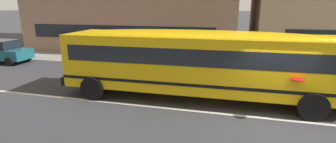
# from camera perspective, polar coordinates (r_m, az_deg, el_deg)

# --- Properties ---
(ground_plane) EXTENTS (400.00, 400.00, 0.00)m
(ground_plane) POSITION_cam_1_polar(r_m,az_deg,el_deg) (9.91, 23.44, -10.11)
(ground_plane) COLOR #38383D
(sidewalk_far) EXTENTS (120.00, 3.00, 0.01)m
(sidewalk_far) POSITION_cam_1_polar(r_m,az_deg,el_deg) (17.37, 19.65, 0.80)
(sidewalk_far) COLOR gray
(sidewalk_far) RESTS_ON ground_plane
(lane_centreline) EXTENTS (110.00, 0.16, 0.01)m
(lane_centreline) POSITION_cam_1_polar(r_m,az_deg,el_deg) (9.91, 23.45, -10.09)
(lane_centreline) COLOR silver
(lane_centreline) RESTS_ON ground_plane
(school_bus) EXTENTS (13.44, 3.18, 3.00)m
(school_bus) POSITION_cam_1_polar(r_m,az_deg,el_deg) (10.69, 8.06, 2.86)
(school_bus) COLOR yellow
(school_bus) RESTS_ON ground_plane
(parked_car_teal_end_of_row) EXTENTS (3.97, 2.02, 1.64)m
(parked_car_teal_end_of_row) POSITION_cam_1_polar(r_m,az_deg,el_deg) (21.43, -34.14, 3.93)
(parked_car_teal_end_of_row) COLOR #195B66
(parked_car_teal_end_of_row) RESTS_ON ground_plane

